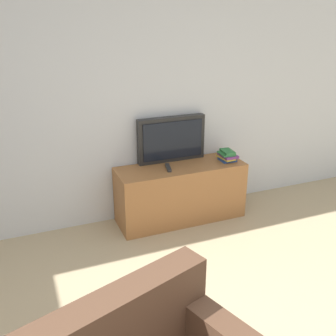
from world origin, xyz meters
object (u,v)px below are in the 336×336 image
television (171,139)px  remote_on_stand (168,168)px  tv_stand (180,193)px  book_stack (227,156)px

television → remote_on_stand: (-0.12, -0.20, -0.22)m
tv_stand → book_stack: size_ratio=6.17×
television → remote_on_stand: size_ratio=3.64×
tv_stand → remote_on_stand: (-0.15, -0.02, 0.31)m
tv_stand → book_stack: (0.51, -0.04, 0.36)m
television → tv_stand: bearing=-80.9°
television → remote_on_stand: bearing=-120.1°
television → book_stack: 0.61m
book_stack → tv_stand: bearing=175.3°
book_stack → television: bearing=157.6°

